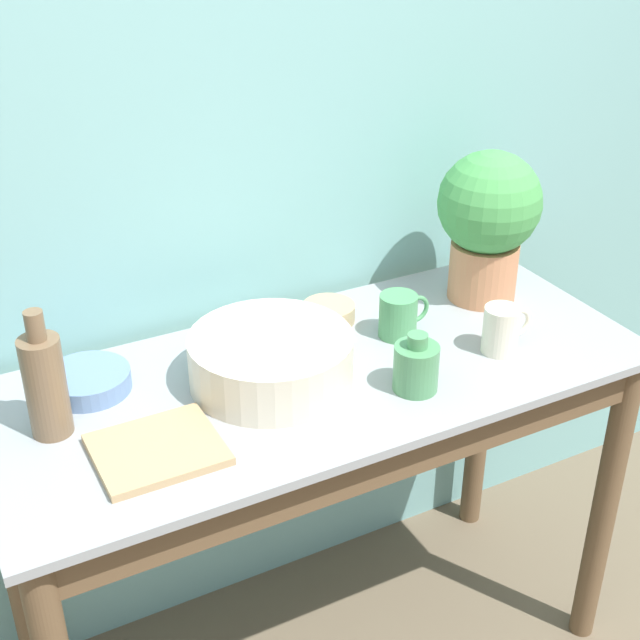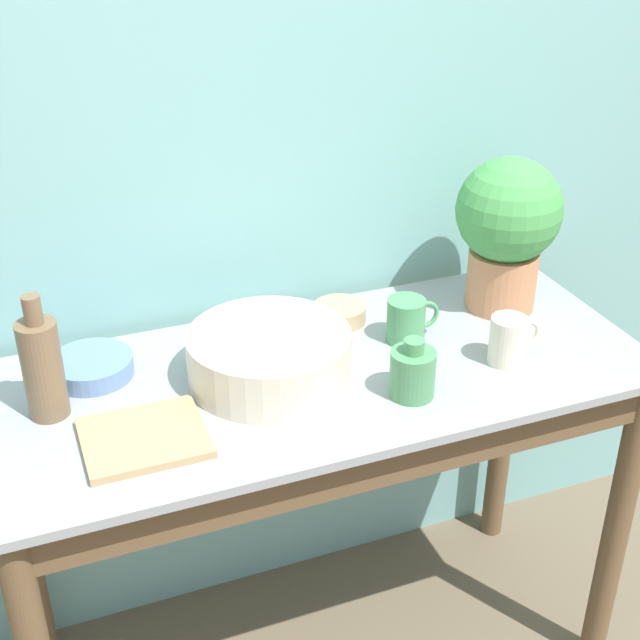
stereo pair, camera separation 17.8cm
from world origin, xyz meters
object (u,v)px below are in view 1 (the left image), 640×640
Objects in this scene: bowl_small_blue at (88,381)px; bowl_small_tan at (329,312)px; mug_green at (399,315)px; bottle_tall at (45,384)px; mug_cream at (502,329)px; tray_board at (157,450)px; bowl_wash_large at (271,359)px; potted_plant at (488,217)px; bottle_short at (416,366)px.

bowl_small_blue and bowl_small_tan have the same top height.
bowl_small_tan is at bearing 128.27° from mug_green.
bottle_tall is 2.19× the size of mug_cream.
mug_cream is at bearing -17.74° from bowl_small_blue.
tray_board is (-0.61, -0.16, -0.04)m from mug_green.
potted_plant is at bearing 9.83° from bowl_wash_large.
bowl_small_blue is (-0.66, 0.10, -0.03)m from mug_green.
bottle_short is 0.33m from bowl_small_tan.
mug_green is 1.01× the size of bowl_small_tan.
bowl_wash_large reaches higher than bowl_small_blue.
bottle_tall is at bearing -179.62° from mug_green.
bowl_small_blue is 0.76× the size of tray_board.
potted_plant is 0.29m from mug_cream.
bowl_small_blue is (-0.34, 0.14, -0.03)m from bowl_wash_large.
mug_green is 0.63m from tray_board.
mug_cream is (0.92, -0.15, -0.05)m from bottle_tall.
bottle_tall is at bearing 175.47° from bowl_wash_large.
tray_board is (-0.77, 0.00, -0.04)m from mug_cream.
bowl_small_blue is at bearing 177.63° from potted_plant.
mug_cream is (0.24, 0.04, 0.00)m from bottle_short.
bowl_small_blue is (0.10, 0.11, -0.09)m from bottle_tall.
bowl_small_tan is (-0.02, 0.33, -0.03)m from bottle_short.
bottle_tall is 2.04× the size of bottle_short.
bottle_short reaches higher than tray_board.
tray_board is (0.05, -0.26, -0.01)m from bowl_small_blue.
mug_green is 0.54× the size of tray_board.
bottle_tall is at bearing 164.10° from bottle_short.
mug_cream is (-0.12, -0.22, -0.15)m from potted_plant.
bottle_short reaches higher than mug_cream.
mug_cream is 0.39m from bowl_small_tan.
potted_plant is 0.47m from bottle_short.
bowl_wash_large reaches higher than tray_board.
mug_cream is (0.16, -0.16, 0.00)m from mug_green.
bottle_tall reaches higher than bowl_small_tan.
bowl_small_tan is at bearing 170.00° from potted_plant.
bowl_small_tan is (0.56, 0.03, -0.00)m from bowl_small_blue.
bottle_tall is 0.68m from bowl_small_tan.
bowl_wash_large is 2.76× the size of bowl_small_tan.
bowl_small_blue is at bearing 171.11° from mug_green.
bottle_short is at bearing -170.98° from mug_cream.
mug_green is (0.76, 0.00, -0.06)m from bottle_tall.
tray_board is at bearing -157.08° from bowl_wash_large.
mug_cream is at bearing -0.02° from tray_board.
bowl_wash_large is 2.86× the size of mug_cream.
potted_plant is 0.32m from mug_green.
bowl_wash_large is 1.31× the size of bottle_tall.
bottle_tall is at bearing -176.13° from potted_plant.
tray_board is (-0.51, -0.29, -0.01)m from bowl_small_tan.
bowl_wash_large is at bearing 22.92° from tray_board.
bowl_small_tan is at bearing 11.76° from bottle_tall.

